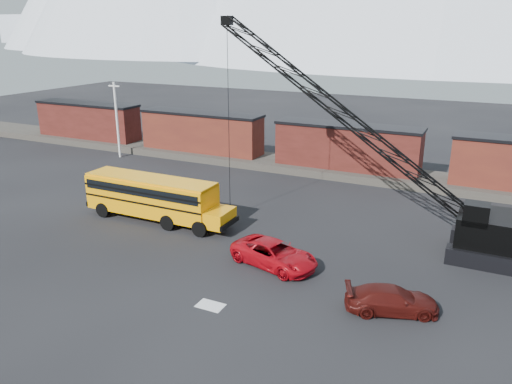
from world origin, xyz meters
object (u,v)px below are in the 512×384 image
Objects in this scene: school_bus at (155,197)px; crawler_crane at (358,126)px; maroon_suv at (392,300)px; red_pickup at (274,254)px.

school_bus is 15.09m from crawler_crane.
maroon_suv is 0.21× the size of crawler_crane.
school_bus reaches higher than red_pickup.
school_bus is 18.67m from maroon_suv.
maroon_suv is at bearing -15.60° from school_bus.
school_bus reaches higher than maroon_suv.
crawler_crane is (2.80, 6.53, 6.73)m from red_pickup.
maroon_suv is at bearing -91.09° from red_pickup.
crawler_crane reaches higher than school_bus.
red_pickup is (10.71, -2.93, -1.05)m from school_bus.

